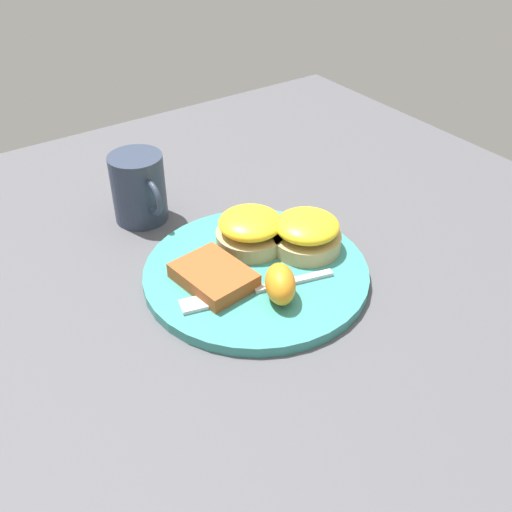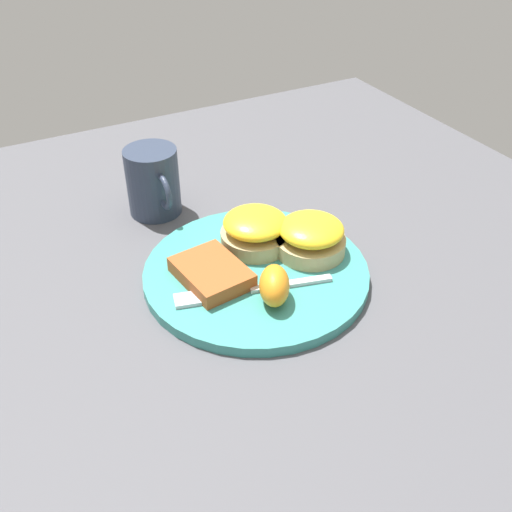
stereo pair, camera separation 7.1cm
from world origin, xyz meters
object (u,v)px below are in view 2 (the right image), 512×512
object	(u,v)px
fork	(244,291)
cup	(153,182)
hashbrown_patty	(212,273)
sandwich_benedict_right	(255,230)
orange_wedge	(274,285)
sandwich_benedict_left	(312,237)

from	to	relation	value
fork	cup	size ratio (longest dim) A/B	1.77
fork	hashbrown_patty	bearing A→B (deg)	-151.11
hashbrown_patty	cup	bearing A→B (deg)	179.50
sandwich_benedict_right	cup	bearing A→B (deg)	-153.71
orange_wedge	cup	world-z (taller)	cup
sandwich_benedict_right	hashbrown_patty	size ratio (longest dim) A/B	0.97
fork	cup	xyz separation A→B (m)	(-0.25, -0.02, 0.03)
sandwich_benedict_left	cup	xyz separation A→B (m)	(-0.21, -0.14, 0.01)
fork	cup	distance (m)	0.25
sandwich_benedict_left	hashbrown_patty	world-z (taller)	sandwich_benedict_left
sandwich_benedict_right	orange_wedge	distance (m)	0.12
hashbrown_patty	sandwich_benedict_left	bearing A→B (deg)	86.61
hashbrown_patty	fork	size ratio (longest dim) A/B	0.49
hashbrown_patty	cup	world-z (taller)	cup
orange_wedge	cup	xyz separation A→B (m)	(-0.28, -0.05, 0.01)
sandwich_benedict_left	hashbrown_patty	bearing A→B (deg)	-93.39
sandwich_benedict_left	orange_wedge	size ratio (longest dim) A/B	1.54
fork	orange_wedge	bearing A→B (deg)	41.95
orange_wedge	hashbrown_patty	bearing A→B (deg)	-145.27
hashbrown_patty	orange_wedge	xyz separation A→B (m)	(0.07, 0.05, 0.01)
sandwich_benedict_left	orange_wedge	bearing A→B (deg)	-55.42
hashbrown_patty	fork	xyz separation A→B (m)	(0.04, 0.02, -0.01)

